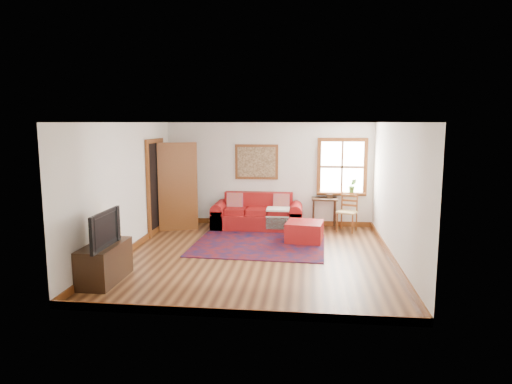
# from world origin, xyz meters

# --- Properties ---
(ground) EXTENTS (5.50, 5.50, 0.00)m
(ground) POSITION_xyz_m (0.00, 0.00, 0.00)
(ground) COLOR #422211
(ground) RESTS_ON ground
(room_envelope) EXTENTS (5.04, 5.54, 2.52)m
(room_envelope) POSITION_xyz_m (0.00, 0.02, 1.65)
(room_envelope) COLOR silver
(room_envelope) RESTS_ON ground
(window) EXTENTS (1.18, 0.20, 1.38)m
(window) POSITION_xyz_m (1.78, 2.70, 1.31)
(window) COLOR white
(window) RESTS_ON ground
(doorway) EXTENTS (0.89, 1.08, 2.14)m
(doorway) POSITION_xyz_m (-2.21, 1.78, 1.07)
(doorway) COLOR black
(doorway) RESTS_ON ground
(framed_artwork) EXTENTS (1.05, 0.07, 0.85)m
(framed_artwork) POSITION_xyz_m (-0.30, 2.71, 1.55)
(framed_artwork) COLOR brown
(framed_artwork) RESTS_ON ground
(persian_rug) EXTENTS (2.74, 2.23, 0.02)m
(persian_rug) POSITION_xyz_m (-0.04, 0.78, 0.01)
(persian_rug) COLOR #590D0C
(persian_rug) RESTS_ON ground
(red_leather_sofa) EXTENTS (2.12, 0.87, 0.83)m
(red_leather_sofa) POSITION_xyz_m (-0.23, 2.34, 0.27)
(red_leather_sofa) COLOR maroon
(red_leather_sofa) RESTS_ON ground
(red_ottoman) EXTENTS (0.83, 0.83, 0.42)m
(red_ottoman) POSITION_xyz_m (0.89, 1.21, 0.21)
(red_ottoman) COLOR maroon
(red_ottoman) RESTS_ON ground
(side_table) EXTENTS (0.60, 0.45, 0.72)m
(side_table) POSITION_xyz_m (1.34, 2.53, 0.60)
(side_table) COLOR #301D10
(side_table) RESTS_ON ground
(ladder_back_chair) EXTENTS (0.54, 0.52, 0.90)m
(ladder_back_chair) POSITION_xyz_m (1.88, 2.30, 0.48)
(ladder_back_chair) COLOR tan
(ladder_back_chair) RESTS_ON ground
(media_cabinet) EXTENTS (0.49, 1.09, 0.60)m
(media_cabinet) POSITION_xyz_m (-2.24, -1.60, 0.30)
(media_cabinet) COLOR #301D10
(media_cabinet) RESTS_ON ground
(television) EXTENTS (0.13, 0.98, 0.56)m
(television) POSITION_xyz_m (-2.22, -1.77, 0.88)
(television) COLOR black
(television) RESTS_ON media_cabinet
(candle_hurricane) EXTENTS (0.12, 0.12, 0.18)m
(candle_hurricane) POSITION_xyz_m (-2.19, -1.20, 0.69)
(candle_hurricane) COLOR silver
(candle_hurricane) RESTS_ON media_cabinet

